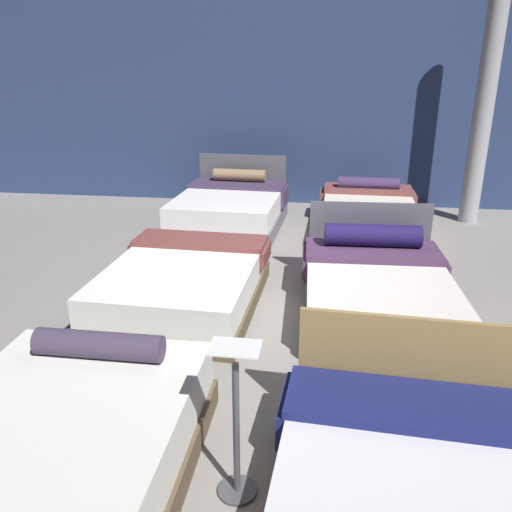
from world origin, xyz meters
The scene contains 10 objects.
ground_plane centered at (0.00, 0.00, -0.01)m, with size 18.00×18.00×0.02m, color gray.
showroom_back_wall centered at (0.00, 4.50, 1.75)m, with size 18.00×0.06×3.50m, color navy.
bed_0 centered at (-1.05, -2.76, 0.27)m, with size 1.51×2.13×0.72m.
bed_1 centered at (1.01, -2.77, 0.21)m, with size 1.74×2.09×0.89m.
bed_2 centered at (-1.01, -0.09, 0.24)m, with size 1.64×2.11×0.52m.
bed_3 centered at (1.01, 0.06, 0.26)m, with size 1.60×2.06×0.94m.
bed_4 centered at (-1.04, 2.78, 0.29)m, with size 1.70×2.11×1.00m.
bed_5 centered at (1.10, 2.82, 0.26)m, with size 1.54×2.12×0.73m.
price_sign centered at (0.00, -2.58, 0.39)m, with size 0.28×0.24×1.00m.
support_pillar centered at (2.78, 3.65, 1.75)m, with size 0.30×0.30×3.50m, color #99999E.
Camera 1 is at (0.45, -4.99, 2.43)m, focal length 36.40 mm.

